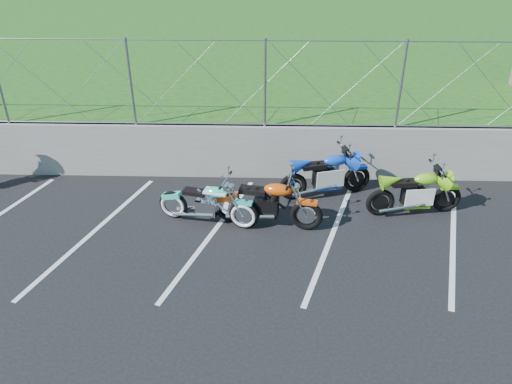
{
  "coord_description": "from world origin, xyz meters",
  "views": [
    {
      "loc": [
        1.11,
        -7.29,
        5.67
      ],
      "look_at": [
        0.86,
        1.3,
        0.79
      ],
      "focal_mm": 35.0,
      "sensor_mm": 36.0,
      "label": 1
    }
  ],
  "objects_px": {
    "cruiser_turquoise": "(209,205)",
    "sportbike_blue": "(327,176)",
    "sportbike_green": "(416,194)",
    "naked_orange": "(269,205)"
  },
  "relations": [
    {
      "from": "cruiser_turquoise",
      "to": "sportbike_blue",
      "type": "bearing_deg",
      "value": 39.8
    },
    {
      "from": "naked_orange",
      "to": "cruiser_turquoise",
      "type": "bearing_deg",
      "value": -172.02
    },
    {
      "from": "sportbike_green",
      "to": "sportbike_blue",
      "type": "distance_m",
      "value": 1.94
    },
    {
      "from": "naked_orange",
      "to": "sportbike_blue",
      "type": "relative_size",
      "value": 1.07
    },
    {
      "from": "sportbike_green",
      "to": "sportbike_blue",
      "type": "xyz_separation_m",
      "value": [
        -1.8,
        0.73,
        0.02
      ]
    },
    {
      "from": "cruiser_turquoise",
      "to": "sportbike_green",
      "type": "height_order",
      "value": "sportbike_green"
    },
    {
      "from": "cruiser_turquoise",
      "to": "naked_orange",
      "type": "bearing_deg",
      "value": 11.27
    },
    {
      "from": "sportbike_blue",
      "to": "naked_orange",
      "type": "bearing_deg",
      "value": -150.61
    },
    {
      "from": "sportbike_blue",
      "to": "sportbike_green",
      "type": "bearing_deg",
      "value": -37.43
    },
    {
      "from": "naked_orange",
      "to": "sportbike_blue",
      "type": "xyz_separation_m",
      "value": [
        1.3,
        1.29,
        -0.0
      ]
    }
  ]
}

